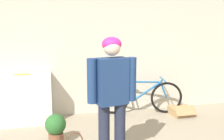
{
  "coord_description": "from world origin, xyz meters",
  "views": [
    {
      "loc": [
        -0.97,
        -2.02,
        1.75
      ],
      "look_at": [
        -0.25,
        1.04,
        1.2
      ],
      "focal_mm": 42.0,
      "sensor_mm": 36.0,
      "label": 1
    }
  ],
  "objects": [
    {
      "name": "side_shelf",
      "position": [
        -1.49,
        2.71,
        0.44
      ],
      "size": [
        1.0,
        0.47,
        0.88
      ],
      "color": "white",
      "rests_on": "ground_plane"
    },
    {
      "name": "cardboard_box",
      "position": [
        1.47,
        2.44,
        0.08
      ],
      "size": [
        0.42,
        0.42,
        0.22
      ],
      "color": "tan",
      "rests_on": "ground_plane"
    },
    {
      "name": "banana",
      "position": [
        -1.47,
        2.66,
        0.9
      ],
      "size": [
        0.31,
        0.08,
        0.03
      ],
      "color": "#EAD64C",
      "rests_on": "side_shelf"
    },
    {
      "name": "person",
      "position": [
        -0.25,
        1.05,
        0.94
      ],
      "size": [
        0.62,
        0.29,
        1.6
      ],
      "rotation": [
        0.0,
        0.0,
        0.21
      ],
      "color": "#23283D",
      "rests_on": "ground_plane"
    },
    {
      "name": "potted_plant",
      "position": [
        -0.94,
        1.7,
        0.26
      ],
      "size": [
        0.31,
        0.31,
        0.46
      ],
      "color": "brown",
      "rests_on": "ground_plane"
    },
    {
      "name": "wall_back",
      "position": [
        0.0,
        2.99,
        1.3
      ],
      "size": [
        8.0,
        0.07,
        2.6
      ],
      "color": "beige",
      "rests_on": "ground_plane"
    },
    {
      "name": "bicycle",
      "position": [
        0.71,
        2.72,
        0.34
      ],
      "size": [
        1.67,
        0.48,
        0.7
      ],
      "rotation": [
        0.0,
        0.0,
        -0.18
      ],
      "color": "black",
      "rests_on": "ground_plane"
    }
  ]
}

